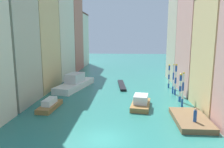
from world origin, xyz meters
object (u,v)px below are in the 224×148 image
at_px(waterfront_dock, 191,119).
at_px(person_on_dock, 195,115).
at_px(mooring_pole_0, 183,89).
at_px(vaporetto_white, 75,83).
at_px(mooring_pole_3, 173,79).
at_px(mooring_pole_2, 176,79).
at_px(mooring_pole_4, 169,76).
at_px(mooring_pole_1, 180,87).
at_px(gondola_black, 122,85).
at_px(motorboat_0, 141,103).
at_px(motorboat_1, 50,105).

relative_size(waterfront_dock, person_on_dock, 4.44).
distance_m(mooring_pole_0, vaporetto_white, 20.02).
bearing_deg(mooring_pole_3, vaporetto_white, 171.81).
relative_size(mooring_pole_2, mooring_pole_4, 1.15).
relative_size(waterfront_dock, mooring_pole_4, 1.47).
xyz_separation_m(waterfront_dock, mooring_pole_1, (0.65, 7.88, 1.93)).
height_order(waterfront_dock, mooring_pole_2, mooring_pole_2).
relative_size(mooring_pole_0, gondola_black, 0.58).
bearing_deg(motorboat_0, person_on_dock, -48.63).
height_order(mooring_pole_3, motorboat_1, mooring_pole_3).
relative_size(waterfront_dock, motorboat_0, 1.23).
bearing_deg(waterfront_dock, vaporetto_white, 138.70).
xyz_separation_m(mooring_pole_1, motorboat_0, (-6.05, -3.10, -1.56)).
bearing_deg(mooring_pole_0, motorboat_0, -174.44).
xyz_separation_m(waterfront_dock, gondola_black, (-8.31, 17.32, -0.11)).
xyz_separation_m(mooring_pole_1, mooring_pole_4, (-0.01, 8.66, 0.09)).
xyz_separation_m(mooring_pole_3, gondola_black, (-8.87, 4.85, -2.41)).
bearing_deg(waterfront_dock, mooring_pole_1, 85.26).
height_order(mooring_pole_4, gondola_black, mooring_pole_4).
bearing_deg(mooring_pole_3, person_on_dock, -92.30).
xyz_separation_m(motorboat_0, motorboat_1, (-12.36, -1.42, -0.15)).
bearing_deg(person_on_dock, motorboat_0, 131.37).
relative_size(vaporetto_white, motorboat_1, 2.24).
distance_m(person_on_dock, motorboat_1, 18.40).
bearing_deg(gondola_black, person_on_dock, -66.00).
distance_m(mooring_pole_1, mooring_pole_3, 4.61).
height_order(motorboat_0, motorboat_1, motorboat_0).
distance_m(waterfront_dock, mooring_pole_0, 5.79).
relative_size(person_on_dock, mooring_pole_4, 0.33).
bearing_deg(mooring_pole_4, mooring_pole_0, -91.43).
bearing_deg(mooring_pole_2, gondola_black, 147.69).
xyz_separation_m(mooring_pole_2, gondola_black, (-9.07, 5.73, -2.47)).
height_order(waterfront_dock, vaporetto_white, vaporetto_white).
height_order(mooring_pole_3, mooring_pole_4, mooring_pole_3).
bearing_deg(vaporetto_white, person_on_dock, -43.76).
xyz_separation_m(waterfront_dock, mooring_pole_2, (0.76, 11.59, 2.37)).
bearing_deg(motorboat_1, mooring_pole_0, 6.23).
relative_size(mooring_pole_3, gondola_black, 0.60).
height_order(mooring_pole_0, motorboat_0, mooring_pole_0).
bearing_deg(waterfront_dock, person_on_dock, -89.54).
height_order(waterfront_dock, motorboat_1, motorboat_1).
bearing_deg(mooring_pole_1, gondola_black, 133.50).
relative_size(mooring_pole_0, vaporetto_white, 0.43).
distance_m(mooring_pole_2, vaporetto_white, 18.26).
bearing_deg(mooring_pole_1, motorboat_0, -152.85).
bearing_deg(mooring_pole_1, mooring_pole_3, 91.07).
bearing_deg(mooring_pole_0, mooring_pole_3, 88.37).
height_order(mooring_pole_2, mooring_pole_3, mooring_pole_2).
xyz_separation_m(waterfront_dock, mooring_pole_4, (0.64, 16.55, 2.02)).
bearing_deg(person_on_dock, vaporetto_white, 136.24).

